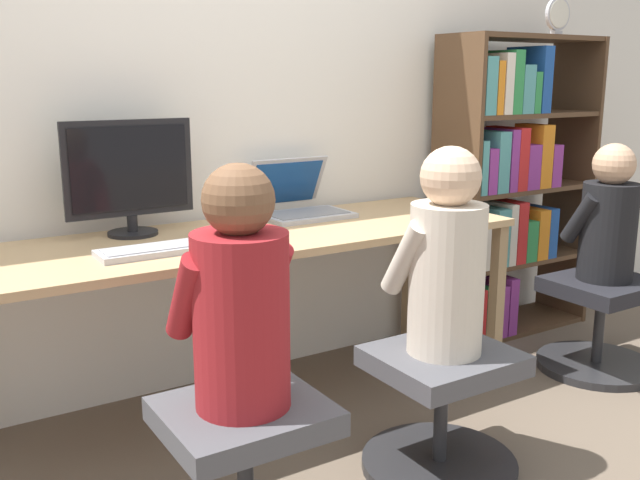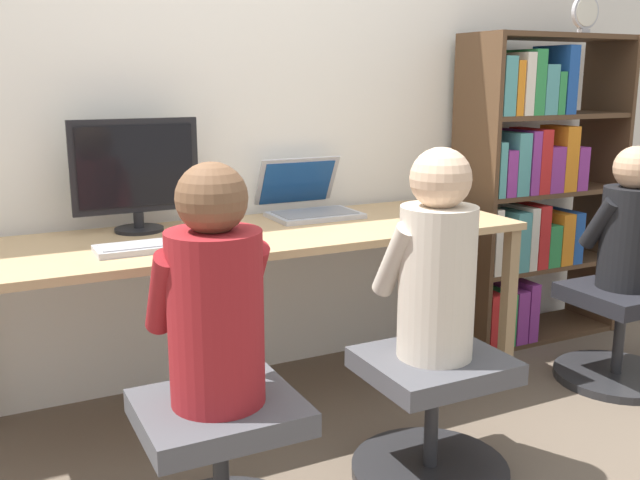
{
  "view_description": "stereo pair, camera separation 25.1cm",
  "coord_description": "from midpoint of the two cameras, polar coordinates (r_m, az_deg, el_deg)",
  "views": [
    {
      "loc": [
        -1.21,
        -2.09,
        1.34
      ],
      "look_at": [
        0.19,
        0.14,
        0.73
      ],
      "focal_mm": 40.0,
      "sensor_mm": 36.0,
      "label": 1
    },
    {
      "loc": [
        -0.99,
        -2.21,
        1.34
      ],
      "look_at": [
        0.19,
        0.14,
        0.73
      ],
      "focal_mm": 40.0,
      "sensor_mm": 36.0,
      "label": 2
    }
  ],
  "objects": [
    {
      "name": "desk",
      "position": [
        2.8,
        -2.73,
        -0.69
      ],
      "size": [
        2.17,
        0.69,
        0.74
      ],
      "color": "tan",
      "rests_on": "ground_plane"
    },
    {
      "name": "office_chair_side",
      "position": [
        3.51,
        24.79,
        -6.72
      ],
      "size": [
        0.54,
        0.54,
        0.44
      ],
      "color": "#262628",
      "rests_on": "ground_plane"
    },
    {
      "name": "computer_mouse_by_keyboard",
      "position": [
        2.65,
        -3.93,
        0.45
      ],
      "size": [
        0.07,
        0.1,
        0.04
      ],
      "color": "#99999E",
      "rests_on": "desk"
    },
    {
      "name": "bookshelf",
      "position": [
        3.75,
        18.21,
        3.56
      ],
      "size": [
        0.88,
        0.34,
        1.54
      ],
      "color": "#513823",
      "rests_on": "ground_plane"
    },
    {
      "name": "wall_back",
      "position": [
        3.1,
        -5.99,
        12.18
      ],
      "size": [
        10.0,
        0.05,
        2.6
      ],
      "color": "white",
      "rests_on": "ground_plane"
    },
    {
      "name": "desk_clock",
      "position": [
        3.81,
        22.33,
        16.47
      ],
      "size": [
        0.16,
        0.03,
        0.18
      ],
      "color": "#B2B2B7",
      "rests_on": "bookshelf"
    },
    {
      "name": "ground_plane",
      "position": [
        2.76,
        0.44,
        -16.07
      ],
      "size": [
        14.0,
        14.0,
        0.0
      ],
      "primitive_type": "plane",
      "color": "brown"
    },
    {
      "name": "laptop",
      "position": [
        3.11,
        1.4,
        2.91
      ],
      "size": [
        0.38,
        0.37,
        0.24
      ],
      "color": "#B7B7BC",
      "rests_on": "desk"
    },
    {
      "name": "keyboard",
      "position": [
        2.54,
        -9.86,
        -0.46
      ],
      "size": [
        0.45,
        0.15,
        0.03
      ],
      "color": "#B2B2B7",
      "rests_on": "desk"
    },
    {
      "name": "person_at_laptop",
      "position": [
        2.34,
        12.37,
        -1.79
      ],
      "size": [
        0.31,
        0.3,
        0.69
      ],
      "color": "beige",
      "rests_on": "office_chair_right"
    },
    {
      "name": "office_chair_left",
      "position": [
        2.18,
        -4.51,
        -17.74
      ],
      "size": [
        0.54,
        0.54,
        0.44
      ],
      "color": "#262628",
      "rests_on": "ground_plane"
    },
    {
      "name": "person_near_shelf",
      "position": [
        3.39,
        25.51,
        1.12
      ],
      "size": [
        0.3,
        0.28,
        0.62
      ],
      "color": "black",
      "rests_on": "office_chair_side"
    },
    {
      "name": "desktop_monitor",
      "position": [
        2.81,
        -12.04,
        5.15
      ],
      "size": [
        0.49,
        0.19,
        0.44
      ],
      "color": "black",
      "rests_on": "desk"
    },
    {
      "name": "office_chair_right",
      "position": [
        2.52,
        11.85,
        -13.47
      ],
      "size": [
        0.54,
        0.54,
        0.44
      ],
      "color": "#262628",
      "rests_on": "ground_plane"
    },
    {
      "name": "person_at_monitor",
      "position": [
        1.97,
        -4.83,
        -4.62
      ],
      "size": [
        0.33,
        0.31,
        0.68
      ],
      "color": "maroon",
      "rests_on": "office_chair_left"
    }
  ]
}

